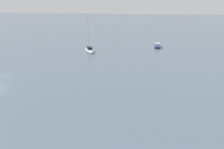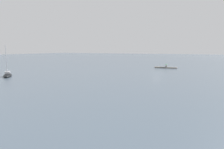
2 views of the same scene
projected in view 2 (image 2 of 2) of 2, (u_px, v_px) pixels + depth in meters
name	position (u px, v px, depth m)	size (l,w,h in m)	color
ground_plane	(157.00, 73.00, 63.89)	(500.00, 500.00, 0.00)	slate
seawall_pier	(166.00, 67.00, 80.31)	(9.28, 1.60, 0.57)	gray
person_seated_brown_left	(166.00, 66.00, 80.14)	(0.41, 0.62, 0.73)	#1E2333
umbrella_open_green	(166.00, 64.00, 80.00)	(1.22, 1.22, 1.27)	black
sailboat_black_mid	(8.00, 75.00, 56.13)	(7.08, 6.56, 9.71)	black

